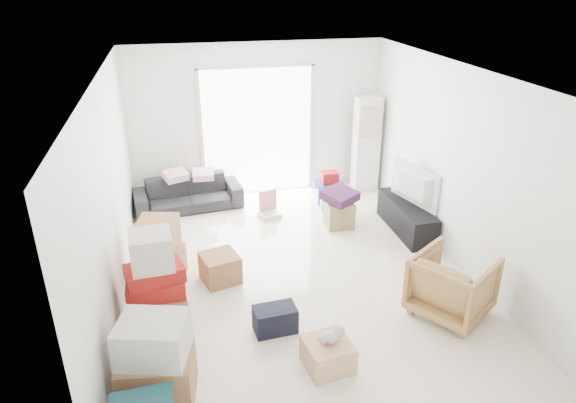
% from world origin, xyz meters
% --- Properties ---
extents(room_shell, '(4.98, 6.48, 3.18)m').
position_xyz_m(room_shell, '(0.00, 0.00, 1.35)').
color(room_shell, white).
rests_on(room_shell, ground).
extents(sliding_door, '(2.10, 0.04, 2.33)m').
position_xyz_m(sliding_door, '(0.00, 2.98, 1.24)').
color(sliding_door, white).
rests_on(sliding_door, room_shell).
extents(ac_tower, '(0.45, 0.30, 1.75)m').
position_xyz_m(ac_tower, '(1.95, 2.65, 0.88)').
color(ac_tower, white).
rests_on(ac_tower, room_shell).
extents(tv_console, '(0.42, 1.39, 0.46)m').
position_xyz_m(tv_console, '(2.00, 0.88, 0.23)').
color(tv_console, black).
rests_on(tv_console, room_shell).
extents(television, '(0.85, 1.17, 0.14)m').
position_xyz_m(television, '(2.00, 0.88, 0.53)').
color(television, black).
rests_on(television, tv_console).
extents(sofa, '(1.86, 0.73, 0.71)m').
position_xyz_m(sofa, '(-1.32, 2.50, 0.35)').
color(sofa, '#26262B').
rests_on(sofa, room_shell).
extents(pillow_left, '(0.41, 0.37, 0.11)m').
position_xyz_m(pillow_left, '(-1.50, 2.51, 0.76)').
color(pillow_left, '#DFA3B6').
rests_on(pillow_left, sofa).
extents(pillow_right, '(0.32, 0.26, 0.11)m').
position_xyz_m(pillow_right, '(-1.04, 2.47, 0.76)').
color(pillow_right, '#DFA3B6').
rests_on(pillow_right, sofa).
extents(armchair, '(1.10, 1.12, 0.85)m').
position_xyz_m(armchair, '(1.60, -1.23, 0.42)').
color(armchair, '#AE8B4D').
rests_on(armchair, room_shell).
extents(box_stack_a, '(0.75, 0.65, 0.90)m').
position_xyz_m(box_stack_a, '(-1.80, -1.85, 0.43)').
color(box_stack_a, '#936542').
rests_on(box_stack_a, room_shell).
extents(box_stack_b, '(0.70, 0.67, 1.20)m').
position_xyz_m(box_stack_b, '(-1.80, -0.71, 0.52)').
color(box_stack_b, '#936542').
rests_on(box_stack_b, room_shell).
extents(box_stack_c, '(0.68, 0.61, 0.85)m').
position_xyz_m(box_stack_c, '(-1.77, 0.34, 0.42)').
color(box_stack_c, '#936542').
rests_on(box_stack_c, room_shell).
extents(loose_box, '(0.56, 0.56, 0.38)m').
position_xyz_m(loose_box, '(-1.02, 0.09, 0.19)').
color(loose_box, '#936542').
rests_on(loose_box, room_shell).
extents(duffel_bag, '(0.50, 0.32, 0.31)m').
position_xyz_m(duffel_bag, '(-0.51, -1.10, 0.15)').
color(duffel_bag, black).
rests_on(duffel_bag, room_shell).
extents(ottoman, '(0.44, 0.44, 0.42)m').
position_xyz_m(ottoman, '(1.01, 1.27, 0.21)').
color(ottoman, '#9E8A5C').
rests_on(ottoman, room_shell).
extents(blanket, '(0.64, 0.64, 0.14)m').
position_xyz_m(blanket, '(1.01, 1.27, 0.49)').
color(blanket, '#442050').
rests_on(blanket, ottoman).
extents(kids_table, '(0.54, 0.54, 0.66)m').
position_xyz_m(kids_table, '(1.05, 1.98, 0.47)').
color(kids_table, '#163CBF').
rests_on(kids_table, room_shell).
extents(toy_walker, '(0.39, 0.37, 0.44)m').
position_xyz_m(toy_walker, '(-0.02, 1.87, 0.12)').
color(toy_walker, silver).
rests_on(toy_walker, room_shell).
extents(wood_crate, '(0.52, 0.52, 0.31)m').
position_xyz_m(wood_crate, '(-0.10, -1.79, 0.15)').
color(wood_crate, '#E0B481').
rests_on(wood_crate, room_shell).
extents(plush_bunny, '(0.30, 0.18, 0.15)m').
position_xyz_m(plush_bunny, '(-0.06, -1.79, 0.38)').
color(plush_bunny, '#B2ADA8').
rests_on(plush_bunny, wood_crate).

